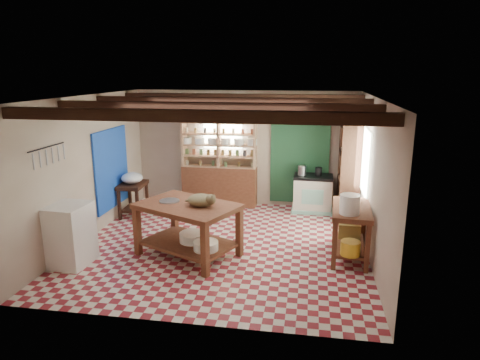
% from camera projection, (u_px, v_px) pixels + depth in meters
% --- Properties ---
extents(floor, '(5.00, 5.00, 0.02)m').
position_uv_depth(floor, '(223.00, 245.00, 7.66)').
color(floor, maroon).
rests_on(floor, ground).
extents(ceiling, '(5.00, 5.00, 0.02)m').
position_uv_depth(ceiling, '(221.00, 97.00, 7.01)').
color(ceiling, '#45454A').
rests_on(ceiling, wall_back).
extents(wall_back, '(5.00, 0.04, 2.60)m').
position_uv_depth(wall_back, '(245.00, 149.00, 9.72)').
color(wall_back, '#BDAA98').
rests_on(wall_back, floor).
extents(wall_front, '(5.00, 0.04, 2.60)m').
position_uv_depth(wall_front, '(178.00, 224.00, 4.94)').
color(wall_front, '#BDAA98').
rests_on(wall_front, floor).
extents(wall_left, '(0.04, 5.00, 2.60)m').
position_uv_depth(wall_left, '(87.00, 169.00, 7.73)').
color(wall_left, '#BDAA98').
rests_on(wall_left, floor).
extents(wall_right, '(0.04, 5.00, 2.60)m').
position_uv_depth(wall_right, '(373.00, 180.00, 6.93)').
color(wall_right, '#BDAA98').
rests_on(wall_right, floor).
extents(ceiling_beams, '(5.00, 3.80, 0.15)m').
position_uv_depth(ceiling_beams, '(221.00, 104.00, 7.04)').
color(ceiling_beams, '#351C12').
rests_on(ceiling_beams, ceiling).
extents(blue_wall_patch, '(0.04, 1.40, 1.60)m').
position_uv_depth(blue_wall_patch, '(112.00, 168.00, 8.63)').
color(blue_wall_patch, blue).
rests_on(blue_wall_patch, wall_left).
extents(green_wall_patch, '(1.30, 0.04, 2.30)m').
position_uv_depth(green_wall_patch, '(300.00, 153.00, 9.50)').
color(green_wall_patch, '#1D492B').
rests_on(green_wall_patch, wall_back).
extents(window_back, '(0.90, 0.02, 0.80)m').
position_uv_depth(window_back, '(223.00, 131.00, 9.68)').
color(window_back, white).
rests_on(window_back, wall_back).
extents(window_right, '(0.02, 1.30, 1.20)m').
position_uv_depth(window_right, '(365.00, 161.00, 7.87)').
color(window_right, white).
rests_on(window_right, wall_right).
extents(utensil_rail, '(0.06, 0.90, 0.28)m').
position_uv_depth(utensil_rail, '(48.00, 155.00, 6.45)').
color(utensil_rail, black).
rests_on(utensil_rail, wall_left).
extents(pot_rack, '(0.86, 0.12, 0.36)m').
position_uv_depth(pot_rack, '(301.00, 112.00, 8.87)').
color(pot_rack, black).
rests_on(pot_rack, ceiling).
extents(shelving_unit, '(1.70, 0.34, 2.20)m').
position_uv_depth(shelving_unit, '(219.00, 158.00, 9.68)').
color(shelving_unit, tan).
rests_on(shelving_unit, floor).
extents(tall_rack, '(0.40, 0.86, 2.00)m').
position_uv_depth(tall_rack, '(349.00, 172.00, 8.76)').
color(tall_rack, '#351C12').
rests_on(tall_rack, floor).
extents(work_table, '(1.88, 1.62, 0.90)m').
position_uv_depth(work_table, '(188.00, 230.00, 7.11)').
color(work_table, brown).
rests_on(work_table, floor).
extents(stove, '(0.84, 0.58, 0.81)m').
position_uv_depth(stove, '(313.00, 194.00, 9.36)').
color(stove, beige).
rests_on(stove, floor).
extents(prep_table, '(0.52, 0.73, 0.72)m').
position_uv_depth(prep_table, '(133.00, 199.00, 9.10)').
color(prep_table, '#351C12').
rests_on(prep_table, floor).
extents(white_cabinet, '(0.59, 0.69, 0.99)m').
position_uv_depth(white_cabinet, '(71.00, 235.00, 6.77)').
color(white_cabinet, white).
rests_on(white_cabinet, floor).
extents(right_counter, '(0.67, 1.24, 0.87)m').
position_uv_depth(right_counter, '(350.00, 232.00, 7.05)').
color(right_counter, brown).
rests_on(right_counter, floor).
extents(cat, '(0.51, 0.44, 0.20)m').
position_uv_depth(cat, '(201.00, 200.00, 6.88)').
color(cat, '#8D7A52').
rests_on(cat, work_table).
extents(steel_tray, '(0.45, 0.45, 0.02)m').
position_uv_depth(steel_tray, '(169.00, 201.00, 7.14)').
color(steel_tray, '#A4A5AC').
rests_on(steel_tray, work_table).
extents(basin_large, '(0.58, 0.58, 0.15)m').
position_uv_depth(basin_large, '(193.00, 237.00, 7.15)').
color(basin_large, white).
rests_on(basin_large, work_table).
extents(basin_small, '(0.53, 0.53, 0.14)m').
position_uv_depth(basin_small, '(206.00, 246.00, 6.82)').
color(basin_small, white).
rests_on(basin_small, work_table).
extents(kettle_left, '(0.18, 0.18, 0.21)m').
position_uv_depth(kettle_left, '(302.00, 170.00, 9.27)').
color(kettle_left, '#A4A5AC').
rests_on(kettle_left, stove).
extents(kettle_right, '(0.15, 0.15, 0.18)m').
position_uv_depth(kettle_right, '(318.00, 172.00, 9.21)').
color(kettle_right, black).
rests_on(kettle_right, stove).
extents(enamel_bowl, '(0.47, 0.47, 0.23)m').
position_uv_depth(enamel_bowl, '(132.00, 178.00, 8.98)').
color(enamel_bowl, white).
rests_on(enamel_bowl, prep_table).
extents(white_bucket, '(0.32, 0.32, 0.31)m').
position_uv_depth(white_bucket, '(350.00, 204.00, 6.58)').
color(white_bucket, white).
rests_on(white_bucket, right_counter).
extents(wicker_basket, '(0.38, 0.31, 0.26)m').
position_uv_depth(wicker_basket, '(349.00, 230.00, 7.35)').
color(wicker_basket, '#A88B43').
rests_on(wicker_basket, right_counter).
extents(yellow_tub, '(0.32, 0.32, 0.22)m').
position_uv_depth(yellow_tub, '(350.00, 248.00, 6.64)').
color(yellow_tub, gold).
rests_on(yellow_tub, right_counter).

